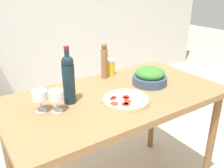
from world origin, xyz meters
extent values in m
cube|color=silver|center=(0.00, 2.09, 1.30)|extent=(6.40, 0.06, 2.60)
cube|color=olive|center=(0.00, 0.00, 0.87)|extent=(1.45, 0.77, 0.04)
cylinder|color=brown|center=(0.67, -0.33, 0.42)|extent=(0.06, 0.06, 0.85)
cylinder|color=brown|center=(-0.67, 0.33, 0.42)|extent=(0.06, 0.06, 0.85)
cylinder|color=brown|center=(0.67, 0.33, 0.42)|extent=(0.06, 0.06, 0.85)
cylinder|color=#142833|center=(-0.30, 0.06, 1.01)|extent=(0.07, 0.07, 0.24)
sphere|color=#142833|center=(-0.30, 0.06, 1.15)|extent=(0.07, 0.07, 0.07)
cylinder|color=#142833|center=(-0.30, 0.06, 1.19)|extent=(0.03, 0.03, 0.07)
cylinder|color=maroon|center=(-0.30, 0.06, 1.23)|extent=(0.03, 0.03, 0.02)
cylinder|color=silver|center=(-0.40, -0.01, 0.89)|extent=(0.06, 0.06, 0.00)
cylinder|color=silver|center=(-0.40, -0.01, 0.93)|extent=(0.01, 0.01, 0.07)
cylinder|color=white|center=(-0.40, -0.01, 0.99)|extent=(0.08, 0.08, 0.06)
cylinder|color=maroon|center=(-0.40, -0.01, 0.98)|extent=(0.07, 0.07, 0.02)
cylinder|color=silver|center=(-0.48, 0.05, 0.89)|extent=(0.06, 0.06, 0.00)
cylinder|color=silver|center=(-0.48, 0.05, 0.93)|extent=(0.01, 0.01, 0.07)
cylinder|color=white|center=(-0.48, 0.05, 0.99)|extent=(0.08, 0.08, 0.06)
cylinder|color=maroon|center=(-0.48, 0.05, 0.97)|extent=(0.07, 0.07, 0.01)
cylinder|color=olive|center=(0.10, 0.29, 1.01)|extent=(0.05, 0.05, 0.23)
sphere|color=brown|center=(0.10, 0.29, 1.14)|extent=(0.04, 0.04, 0.04)
cylinder|color=#384C6B|center=(0.30, 0.01, 0.92)|extent=(0.25, 0.25, 0.06)
ellipsoid|color=#38752D|center=(0.30, 0.01, 0.97)|extent=(0.21, 0.21, 0.09)
cylinder|color=#DBC189|center=(-0.01, -0.13, 0.90)|extent=(0.29, 0.29, 0.02)
torus|color=#DBC189|center=(-0.01, -0.13, 0.91)|extent=(0.29, 0.29, 0.02)
cylinder|color=red|center=(-0.06, -0.18, 0.91)|extent=(0.04, 0.04, 0.01)
cylinder|color=red|center=(-0.08, -0.08, 0.91)|extent=(0.03, 0.03, 0.01)
cylinder|color=#B01B19|center=(-0.01, -0.12, 0.91)|extent=(0.03, 0.03, 0.01)
cylinder|color=#B4320F|center=(-0.05, -0.19, 0.91)|extent=(0.04, 0.04, 0.01)
cylinder|color=#A91427|center=(-0.06, -0.08, 0.91)|extent=(0.03, 0.03, 0.01)
cylinder|color=red|center=(-0.11, -0.14, 0.91)|extent=(0.05, 0.05, 0.01)
cylinder|color=#B32F1D|center=(-0.02, -0.16, 0.91)|extent=(0.04, 0.04, 0.01)
cylinder|color=red|center=(0.01, -0.11, 0.91)|extent=(0.05, 0.05, 0.01)
cylinder|color=yellow|center=(0.18, 0.32, 0.95)|extent=(0.07, 0.07, 0.11)
cylinder|color=white|center=(0.18, 0.32, 1.01)|extent=(0.07, 0.07, 0.01)
camera|label=1|loc=(-0.84, -1.22, 1.59)|focal=40.00mm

